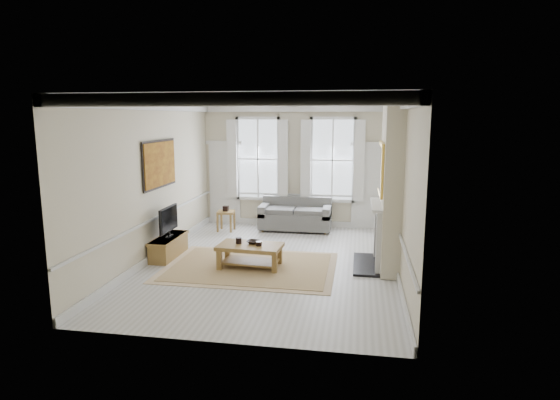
% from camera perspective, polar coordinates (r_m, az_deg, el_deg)
% --- Properties ---
extents(floor, '(7.20, 7.20, 0.00)m').
position_cam_1_polar(floor, '(10.05, -1.05, -7.73)').
color(floor, '#B7B5AD').
rests_on(floor, ground).
extents(ceiling, '(7.20, 7.20, 0.00)m').
position_cam_1_polar(ceiling, '(9.56, -1.12, 12.04)').
color(ceiling, white).
rests_on(ceiling, back_wall).
extents(back_wall, '(5.20, 0.00, 5.20)m').
position_cam_1_polar(back_wall, '(13.19, 1.85, 4.12)').
color(back_wall, beige).
rests_on(back_wall, floor).
extents(left_wall, '(0.00, 7.20, 7.20)m').
position_cam_1_polar(left_wall, '(10.46, -15.23, 2.19)').
color(left_wall, beige).
rests_on(left_wall, floor).
extents(right_wall, '(0.00, 7.20, 7.20)m').
position_cam_1_polar(right_wall, '(9.53, 14.48, 1.47)').
color(right_wall, beige).
rests_on(right_wall, floor).
extents(window_left, '(1.26, 0.20, 2.20)m').
position_cam_1_polar(window_left, '(13.30, -2.68, 5.03)').
color(window_left, '#B2BCC6').
rests_on(window_left, back_wall).
extents(window_right, '(1.26, 0.20, 2.20)m').
position_cam_1_polar(window_right, '(13.02, 6.42, 4.87)').
color(window_right, '#B2BCC6').
rests_on(window_right, back_wall).
extents(door_left, '(0.90, 0.08, 2.30)m').
position_cam_1_polar(door_left, '(13.65, -6.75, 1.93)').
color(door_left, silver).
rests_on(door_left, floor).
extents(door_right, '(0.90, 0.08, 2.30)m').
position_cam_1_polar(door_right, '(13.10, 10.73, 1.48)').
color(door_right, silver).
rests_on(door_right, floor).
extents(painting, '(0.05, 1.66, 1.06)m').
position_cam_1_polar(painting, '(10.67, -14.45, 4.27)').
color(painting, '#B47E1E').
rests_on(painting, left_wall).
extents(chimney_breast, '(0.35, 1.70, 3.38)m').
position_cam_1_polar(chimney_breast, '(9.71, 13.35, 1.68)').
color(chimney_breast, beige).
rests_on(chimney_breast, floor).
extents(hearth, '(0.55, 1.50, 0.05)m').
position_cam_1_polar(hearth, '(10.07, 10.53, -7.71)').
color(hearth, black).
rests_on(hearth, floor).
extents(fireplace, '(0.21, 1.45, 1.33)m').
position_cam_1_polar(fireplace, '(9.88, 11.82, -3.84)').
color(fireplace, silver).
rests_on(fireplace, floor).
extents(mirror, '(0.06, 1.26, 1.06)m').
position_cam_1_polar(mirror, '(9.66, 12.16, 3.77)').
color(mirror, gold).
rests_on(mirror, chimney_breast).
extents(sofa, '(1.93, 0.94, 0.88)m').
position_cam_1_polar(sofa, '(12.90, 1.91, -2.01)').
color(sofa, '#5C5C59').
rests_on(sofa, floor).
extents(side_table, '(0.50, 0.50, 0.55)m').
position_cam_1_polar(side_table, '(12.82, -6.61, -1.83)').
color(side_table, brown).
rests_on(side_table, floor).
extents(rug, '(3.50, 2.60, 0.02)m').
position_cam_1_polar(rug, '(9.81, -3.66, -8.13)').
color(rug, '#AB8058').
rests_on(rug, floor).
extents(coffee_table, '(1.35, 0.85, 0.49)m').
position_cam_1_polar(coffee_table, '(9.69, -3.68, -5.92)').
color(coffee_table, brown).
rests_on(coffee_table, rug).
extents(ceramic_pot_a, '(0.13, 0.13, 0.13)m').
position_cam_1_polar(ceramic_pot_a, '(9.76, -5.06, -4.95)').
color(ceramic_pot_a, black).
rests_on(ceramic_pot_a, coffee_table).
extents(ceramic_pot_b, '(0.13, 0.13, 0.09)m').
position_cam_1_polar(ceramic_pot_b, '(9.57, -2.59, -5.33)').
color(ceramic_pot_b, black).
rests_on(ceramic_pot_b, coffee_table).
extents(bowl, '(0.32, 0.32, 0.07)m').
position_cam_1_polar(bowl, '(9.74, -3.27, -5.13)').
color(bowl, black).
rests_on(bowl, coffee_table).
extents(tv_stand, '(0.41, 1.28, 0.46)m').
position_cam_1_polar(tv_stand, '(10.72, -13.40, -5.57)').
color(tv_stand, brown).
rests_on(tv_stand, floor).
extents(tv, '(0.08, 0.90, 0.68)m').
position_cam_1_polar(tv, '(10.57, -13.43, -2.32)').
color(tv, black).
rests_on(tv, tv_stand).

